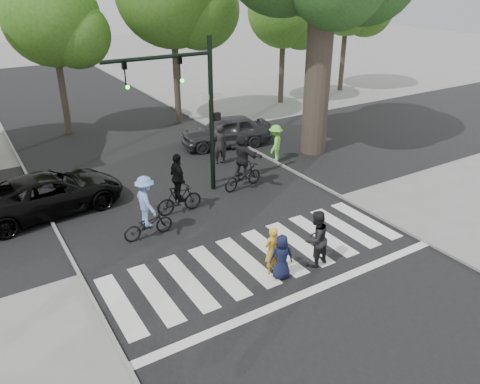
# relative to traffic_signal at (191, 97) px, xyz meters

# --- Properties ---
(ground) EXTENTS (120.00, 120.00, 0.00)m
(ground) POSITION_rel_traffic_signal_xyz_m (-0.35, -6.20, -3.90)
(ground) COLOR gray
(ground) RESTS_ON ground
(road_stem) EXTENTS (10.00, 70.00, 0.01)m
(road_stem) POSITION_rel_traffic_signal_xyz_m (-0.35, -1.20, -3.90)
(road_stem) COLOR black
(road_stem) RESTS_ON ground
(road_cross) EXTENTS (70.00, 10.00, 0.01)m
(road_cross) POSITION_rel_traffic_signal_xyz_m (-0.35, 1.80, -3.89)
(road_cross) COLOR black
(road_cross) RESTS_ON ground
(curb_left) EXTENTS (0.10, 70.00, 0.10)m
(curb_left) POSITION_rel_traffic_signal_xyz_m (-5.40, -1.20, -3.85)
(curb_left) COLOR gray
(curb_left) RESTS_ON ground
(curb_right) EXTENTS (0.10, 70.00, 0.10)m
(curb_right) POSITION_rel_traffic_signal_xyz_m (4.70, -1.20, -3.85)
(curb_right) COLOR gray
(curb_right) RESTS_ON ground
(crosswalk) EXTENTS (10.00, 3.85, 0.01)m
(crosswalk) POSITION_rel_traffic_signal_xyz_m (-0.35, -5.54, -3.89)
(crosswalk) COLOR silver
(crosswalk) RESTS_ON ground
(traffic_signal) EXTENTS (4.45, 0.29, 6.00)m
(traffic_signal) POSITION_rel_traffic_signal_xyz_m (0.00, 0.00, 0.00)
(traffic_signal) COLOR black
(traffic_signal) RESTS_ON ground
(bg_tree_2) EXTENTS (5.04, 4.80, 8.40)m
(bg_tree_2) POSITION_rel_traffic_signal_xyz_m (-2.11, 10.42, 1.88)
(bg_tree_2) COLOR brown
(bg_tree_2) RESTS_ON ground
(bg_tree_4) EXTENTS (4.83, 4.60, 8.15)m
(bg_tree_4) POSITION_rel_traffic_signal_xyz_m (11.88, 9.93, 1.73)
(bg_tree_4) COLOR brown
(bg_tree_4) RESTS_ON ground
(pedestrian_woman) EXTENTS (0.59, 0.43, 1.49)m
(pedestrian_woman) POSITION_rel_traffic_signal_xyz_m (-0.55, -6.06, -3.15)
(pedestrian_woman) COLOR yellow
(pedestrian_woman) RESTS_ON ground
(pedestrian_child) EXTENTS (0.79, 0.67, 1.37)m
(pedestrian_child) POSITION_rel_traffic_signal_xyz_m (-0.45, -6.41, -3.22)
(pedestrian_child) COLOR #121837
(pedestrian_child) RESTS_ON ground
(pedestrian_adult) EXTENTS (0.96, 0.80, 1.79)m
(pedestrian_adult) POSITION_rel_traffic_signal_xyz_m (0.79, -6.40, -3.01)
(pedestrian_adult) COLOR black
(pedestrian_adult) RESTS_ON ground
(cyclist_left) EXTENTS (1.75, 1.15, 2.18)m
(cyclist_left) POSITION_rel_traffic_signal_xyz_m (-2.83, -2.22, -2.96)
(cyclist_left) COLOR black
(cyclist_left) RESTS_ON ground
(cyclist_mid) EXTENTS (1.75, 1.07, 2.28)m
(cyclist_mid) POSITION_rel_traffic_signal_xyz_m (-1.21, -1.17, -2.96)
(cyclist_mid) COLOR black
(cyclist_mid) RESTS_ON ground
(cyclist_right) EXTENTS (2.00, 1.86, 2.43)m
(cyclist_right) POSITION_rel_traffic_signal_xyz_m (1.92, -0.53, -2.82)
(cyclist_right) COLOR black
(cyclist_right) RESTS_ON ground
(car_suv) EXTENTS (5.53, 3.04, 1.47)m
(car_suv) POSITION_rel_traffic_signal_xyz_m (-5.17, 1.41, -3.17)
(car_suv) COLOR black
(car_suv) RESTS_ON ground
(car_grey) EXTENTS (4.81, 2.70, 1.55)m
(car_grey) POSITION_rel_traffic_signal_xyz_m (3.95, 4.30, -3.13)
(car_grey) COLOR #37383C
(car_grey) RESTS_ON ground
(bystander_hivis) EXTENTS (1.28, 1.22, 1.74)m
(bystander_hivis) POSITION_rel_traffic_signal_xyz_m (4.82, 1.23, -3.03)
(bystander_hivis) COLOR #76F849
(bystander_hivis) RESTS_ON ground
(bystander_dark) EXTENTS (0.79, 0.64, 1.86)m
(bystander_dark) POSITION_rel_traffic_signal_xyz_m (2.45, 2.29, -2.97)
(bystander_dark) COLOR black
(bystander_dark) RESTS_ON ground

